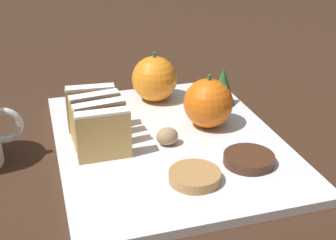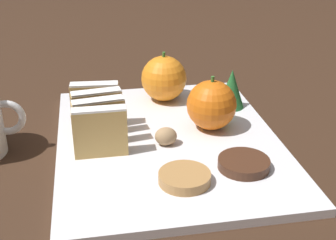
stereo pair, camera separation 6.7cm
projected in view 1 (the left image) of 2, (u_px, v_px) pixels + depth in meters
name	position (u px, v px, depth m)	size (l,w,h in m)	color
ground_plane	(168.00, 146.00, 0.69)	(6.00, 6.00, 0.00)	#382316
serving_platter	(168.00, 142.00, 0.69)	(0.32, 0.40, 0.01)	white
stollen_slice_front	(104.00, 135.00, 0.62)	(0.07, 0.02, 0.07)	tan
stollen_slice_second	(100.00, 125.00, 0.64)	(0.07, 0.03, 0.07)	tan
stollen_slice_third	(96.00, 116.00, 0.67)	(0.07, 0.03, 0.07)	tan
stollen_slice_fourth	(91.00, 108.00, 0.70)	(0.07, 0.02, 0.07)	tan
orange_near	(208.00, 103.00, 0.71)	(0.08, 0.08, 0.08)	orange
orange_far	(154.00, 79.00, 0.80)	(0.08, 0.08, 0.09)	orange
walnut	(167.00, 136.00, 0.66)	(0.03, 0.03, 0.03)	tan
chocolate_cookie	(249.00, 159.00, 0.62)	(0.07, 0.07, 0.01)	#472819
gingerbread_cookie	(195.00, 176.00, 0.58)	(0.07, 0.07, 0.01)	#B27F47
evergreen_sprig	(223.00, 86.00, 0.78)	(0.04, 0.04, 0.07)	#23662D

